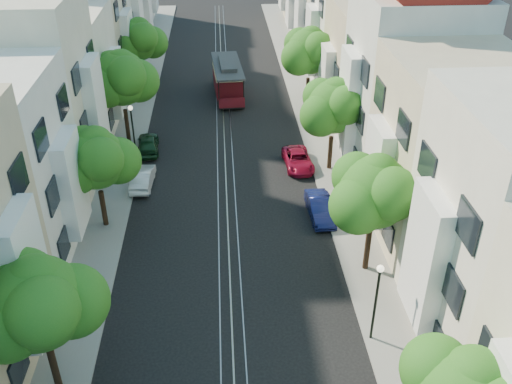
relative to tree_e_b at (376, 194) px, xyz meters
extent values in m
plane|color=black|center=(-7.26, 19.02, -4.73)|extent=(200.00, 200.00, 0.00)
cube|color=gray|center=(-0.01, 19.02, -4.67)|extent=(2.50, 80.00, 0.12)
cube|color=gray|center=(-14.51, 19.02, -4.67)|extent=(2.50, 80.00, 0.12)
cube|color=gray|center=(-7.81, 19.02, -4.72)|extent=(0.06, 80.00, 0.02)
cube|color=gray|center=(-7.26, 19.02, -4.72)|extent=(0.06, 80.00, 0.02)
cube|color=gray|center=(-6.71, 19.02, -4.72)|extent=(0.06, 80.00, 0.02)
cube|color=tan|center=(-7.26, 19.02, -4.73)|extent=(0.08, 80.00, 0.01)
cube|color=white|center=(0.94, -4.98, -0.11)|extent=(0.90, 3.04, 6.05)
cube|color=beige|center=(4.74, 3.02, 0.27)|extent=(7.00, 8.00, 10.00)
cube|color=white|center=(0.94, 3.02, -0.53)|extent=(0.90, 3.04, 5.50)
cube|color=silver|center=(4.74, 11.02, 1.27)|extent=(7.00, 8.00, 12.00)
cube|color=white|center=(0.94, 11.02, 0.31)|extent=(0.90, 3.04, 6.60)
cube|color=#C6B28C|center=(4.74, 19.02, -0.23)|extent=(7.00, 8.00, 9.00)
cube|color=white|center=(0.94, 19.02, -0.95)|extent=(0.90, 3.04, 4.95)
cube|color=white|center=(4.74, 27.02, 0.52)|extent=(7.00, 8.00, 10.50)
cube|color=white|center=(0.94, 27.02, -0.32)|extent=(0.90, 3.04, 5.78)
cube|color=beige|center=(4.74, 35.02, 1.02)|extent=(7.00, 8.00, 11.50)
cube|color=white|center=(0.94, 35.02, 0.10)|extent=(0.90, 3.04, 6.32)
cube|color=white|center=(0.94, 43.02, -0.74)|extent=(0.90, 3.04, 5.23)
cube|color=white|center=(-15.46, -4.98, -0.21)|extent=(0.90, 3.04, 5.93)
cube|color=white|center=(-15.46, 3.02, -0.62)|extent=(0.90, 3.04, 5.39)
cube|color=beige|center=(-19.26, 11.02, 1.15)|extent=(7.00, 8.00, 11.76)
cube|color=white|center=(-15.46, 11.02, 0.21)|extent=(0.90, 3.04, 6.47)
cube|color=silver|center=(-19.26, 19.02, -0.32)|extent=(7.00, 8.00, 8.82)
cube|color=white|center=(-15.46, 19.02, -1.03)|extent=(0.90, 3.04, 4.85)
cube|color=beige|center=(-19.26, 27.02, 0.41)|extent=(7.00, 8.00, 10.29)
cube|color=white|center=(-15.46, 27.02, -0.41)|extent=(0.90, 3.04, 5.66)
cube|color=silver|center=(-19.26, 35.02, 0.90)|extent=(7.00, 8.00, 11.27)
cube|color=white|center=(-15.46, 35.02, 0.00)|extent=(0.90, 3.04, 6.20)
cube|color=white|center=(-15.46, 43.02, -0.82)|extent=(0.90, 3.04, 5.12)
sphere|color=#1A5A16|center=(0.04, -11.88, 0.64)|extent=(2.03, 2.03, 2.03)
cylinder|color=black|center=(-0.06, 0.02, -3.39)|extent=(0.30, 0.30, 2.45)
sphere|color=#1A5A16|center=(-0.06, 0.02, 0.08)|extent=(3.64, 3.64, 3.64)
sphere|color=#1A5A16|center=(1.04, 0.52, -0.32)|extent=(2.91, 2.91, 2.91)
sphere|color=#1A5A16|center=(-1.01, -0.68, -0.22)|extent=(2.84, 2.84, 2.84)
sphere|color=#1A5A16|center=(0.04, 0.12, 0.98)|extent=(2.18, 2.18, 2.18)
cylinder|color=black|center=(-0.06, 11.02, -3.42)|extent=(0.30, 0.30, 2.38)
sphere|color=#1A5A16|center=(-0.06, 11.02, -0.06)|extent=(3.54, 3.54, 3.54)
sphere|color=#1A5A16|center=(1.04, 11.52, -0.46)|extent=(2.83, 2.83, 2.83)
sphere|color=#1A5A16|center=(-1.01, 10.32, -0.36)|extent=(2.76, 2.76, 2.76)
sphere|color=#1A5A16|center=(0.04, 11.12, 0.84)|extent=(2.12, 2.12, 2.12)
cylinder|color=black|center=(-0.06, 22.02, -3.35)|extent=(0.30, 0.30, 2.52)
sphere|color=#1A5A16|center=(-0.06, 22.02, 0.21)|extent=(3.74, 3.74, 3.74)
sphere|color=#1A5A16|center=(1.04, 22.52, -0.19)|extent=(3.00, 3.00, 3.00)
sphere|color=#1A5A16|center=(-1.01, 21.32, -0.09)|extent=(2.92, 2.92, 2.92)
sphere|color=#1A5A16|center=(0.04, 22.12, 1.11)|extent=(2.25, 2.25, 2.25)
cylinder|color=black|center=(-14.46, -6.98, -3.39)|extent=(0.30, 0.30, 2.45)
sphere|color=#1A5A16|center=(-14.46, -6.98, 0.08)|extent=(3.64, 3.64, 3.64)
sphere|color=#1A5A16|center=(-13.36, -6.48, -0.32)|extent=(2.91, 2.91, 2.91)
sphere|color=#1A5A16|center=(-15.41, -7.68, -0.22)|extent=(2.84, 2.84, 2.84)
sphere|color=#1A5A16|center=(-14.36, -6.88, 0.98)|extent=(2.18, 2.18, 2.18)
cylinder|color=black|center=(-14.46, 5.02, -3.48)|extent=(0.30, 0.30, 2.27)
sphere|color=#1A5A16|center=(-14.46, 5.02, -0.26)|extent=(3.38, 3.38, 3.38)
sphere|color=#1A5A16|center=(-13.36, 5.52, -0.66)|extent=(2.70, 2.70, 2.70)
sphere|color=#1A5A16|center=(-15.41, 4.32, -0.56)|extent=(2.64, 2.64, 2.64)
sphere|color=#1A5A16|center=(-14.36, 5.12, 0.64)|extent=(2.03, 2.03, 2.03)
cylinder|color=black|center=(-14.46, 16.02, -3.30)|extent=(0.30, 0.30, 2.62)
sphere|color=#1A5A16|center=(-14.46, 16.02, 0.41)|extent=(3.90, 3.90, 3.90)
sphere|color=#1A5A16|center=(-13.36, 16.52, 0.01)|extent=(3.12, 3.12, 3.12)
sphere|color=#1A5A16|center=(-15.41, 15.32, 0.11)|extent=(3.04, 3.04, 3.04)
sphere|color=#1A5A16|center=(-14.36, 16.12, 1.31)|extent=(2.34, 2.34, 2.34)
cylinder|color=black|center=(-14.46, 27.02, -3.42)|extent=(0.30, 0.30, 2.38)
sphere|color=#1A5A16|center=(-14.46, 27.02, -0.06)|extent=(3.54, 3.54, 3.54)
sphere|color=#1A5A16|center=(-13.36, 27.52, -0.46)|extent=(2.83, 2.83, 2.83)
sphere|color=#1A5A16|center=(-15.41, 26.32, -0.36)|extent=(2.76, 2.76, 2.76)
sphere|color=#1A5A16|center=(-14.36, 27.12, 0.84)|extent=(2.12, 2.12, 2.12)
cylinder|color=black|center=(-0.96, -4.98, -2.61)|extent=(0.12, 0.12, 4.00)
sphere|color=#FFF2CC|center=(-0.96, -4.98, -0.61)|extent=(0.32, 0.32, 0.32)
cylinder|color=black|center=(-13.56, 13.02, -2.61)|extent=(0.12, 0.12, 4.00)
sphere|color=#FFF2CC|center=(-13.56, 13.02, -0.61)|extent=(0.32, 0.32, 0.32)
cube|color=black|center=(-6.76, 25.15, -4.31)|extent=(2.68, 7.71, 0.28)
cube|color=#530D15|center=(-6.76, 25.15, -3.17)|extent=(2.59, 4.88, 2.28)
cube|color=beige|center=(-6.76, 25.15, -2.32)|extent=(2.64, 4.93, 0.57)
cube|color=#2D2D30|center=(-6.76, 25.15, -1.94)|extent=(2.87, 7.73, 0.17)
cube|color=#2D2D30|center=(-6.76, 25.15, -1.70)|extent=(1.61, 4.35, 0.33)
imported|color=#0D1344|center=(-1.66, 5.18, -4.11)|extent=(1.47, 3.82, 1.24)
imported|color=maroon|center=(-2.18, 11.53, -4.19)|extent=(2.05, 4.03, 1.09)
imported|color=silver|center=(-12.74, 9.60, -4.14)|extent=(1.42, 3.67, 1.19)
imported|color=#13311B|center=(-12.86, 14.60, -4.09)|extent=(1.80, 3.86, 1.28)
camera|label=1|loc=(-7.40, -23.34, 14.58)|focal=40.00mm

